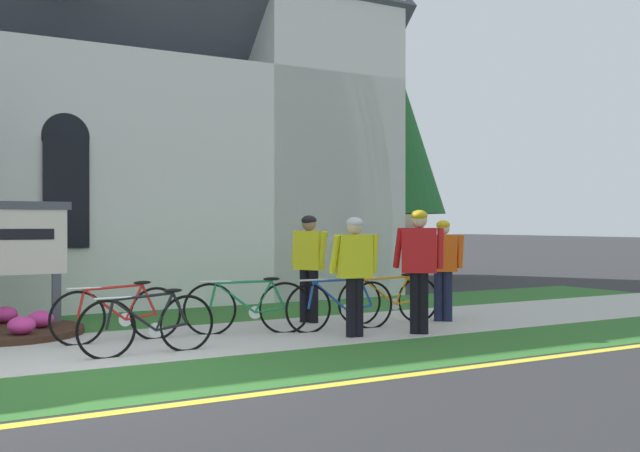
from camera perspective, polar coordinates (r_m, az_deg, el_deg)
The scene contains 18 objects.
ground at distance 11.99m, azimuth -21.09°, elevation -7.34°, with size 140.00×140.00×0.00m, color #2B2B2D.
sidewalk_slab at distance 9.93m, azimuth -14.81°, elevation -8.89°, with size 32.00×2.71×0.01m, color #B7B5AD.
grass_verge at distance 7.82m, azimuth -10.40°, elevation -11.37°, with size 32.00×1.77×0.01m, color #2D6628.
church_lawn at distance 12.33m, azimuth -17.87°, elevation -7.11°, with size 24.00×2.27×0.01m, color #2D6628.
curb_paint_stripe at distance 6.88m, azimuth -7.43°, elevation -13.00°, with size 28.00×0.16×0.01m, color yellow.
church_building at distance 17.86m, azimuth -19.93°, elevation 9.98°, with size 14.80×10.97×13.43m.
flower_bed at distance 11.35m, azimuth -23.18°, elevation -7.30°, with size 2.16×2.16×0.34m.
bicycle_silver at distance 10.65m, azimuth -5.53°, elevation -6.19°, with size 1.71×0.67×0.82m.
bicycle_white at distance 9.19m, azimuth -13.03°, elevation -7.34°, with size 1.70×0.11×0.80m.
bicycle_blue at distance 10.23m, azimuth -15.21°, elevation -6.52°, with size 1.76×0.08×0.82m.
bicycle_orange at distance 11.82m, azimuth 5.37°, elevation -5.61°, with size 1.74×0.32×0.80m.
bicycle_yellow at distance 10.94m, azimuth 1.63°, elevation -6.07°, with size 1.77×0.16×0.82m.
cyclist_in_orange_jersey at distance 11.72m, azimuth -0.85°, elevation -2.60°, with size 0.40×0.75×1.70m.
cyclist_in_yellow_jersey at distance 10.25m, azimuth 2.68°, elevation -3.17°, with size 0.63×0.35×1.66m.
cyclist_in_blue_jersey at distance 12.04m, azimuth 9.42°, elevation -2.80°, with size 0.46×0.58×1.62m.
cyclist_in_white_jersey at distance 10.61m, azimuth 7.61°, elevation -2.64°, with size 0.51×0.58×1.76m.
roadside_conifer at distance 21.92m, azimuth 4.85°, elevation 8.38°, with size 3.63×3.63×7.54m.
distant_hill at distance 83.42m, azimuth -23.26°, elevation -0.88°, with size 104.58×46.10×20.40m, color #847A5B.
Camera 1 is at (-1.84, -7.74, 1.58)m, focal length 41.73 mm.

